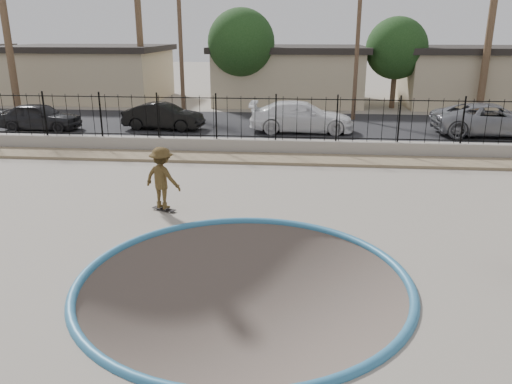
{
  "coord_description": "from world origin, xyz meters",
  "views": [
    {
      "loc": [
        1.14,
        -10.24,
        4.99
      ],
      "look_at": [
        -0.03,
        2.0,
        0.98
      ],
      "focal_mm": 35.0,
      "sensor_mm": 36.0,
      "label": 1
    }
  ],
  "objects_px": {
    "car_b": "(163,116)",
    "car_d": "(492,119)",
    "skater": "(162,181)",
    "car_c": "(302,117)",
    "skateboard": "(164,209)",
    "car_a": "(40,117)"
  },
  "relations": [
    {
      "from": "car_c",
      "to": "car_d",
      "type": "bearing_deg",
      "value": -91.27
    },
    {
      "from": "car_b",
      "to": "car_d",
      "type": "distance_m",
      "value": 16.41
    },
    {
      "from": "skater",
      "to": "skateboard",
      "type": "distance_m",
      "value": 0.84
    },
    {
      "from": "skateboard",
      "to": "car_d",
      "type": "distance_m",
      "value": 17.78
    },
    {
      "from": "car_d",
      "to": "skater",
      "type": "bearing_deg",
      "value": 130.63
    },
    {
      "from": "skater",
      "to": "car_d",
      "type": "xyz_separation_m",
      "value": [
        13.1,
        12.0,
        -0.08
      ]
    },
    {
      "from": "car_c",
      "to": "car_a",
      "type": "bearing_deg",
      "value": 92.41
    },
    {
      "from": "car_a",
      "to": "car_b",
      "type": "distance_m",
      "value": 6.32
    },
    {
      "from": "skateboard",
      "to": "car_a",
      "type": "relative_size",
      "value": 0.18
    },
    {
      "from": "skater",
      "to": "car_c",
      "type": "xyz_separation_m",
      "value": [
        3.84,
        12.0,
        -0.09
      ]
    },
    {
      "from": "car_a",
      "to": "car_b",
      "type": "height_order",
      "value": "car_a"
    },
    {
      "from": "car_d",
      "to": "skateboard",
      "type": "bearing_deg",
      "value": 130.63
    },
    {
      "from": "skater",
      "to": "car_c",
      "type": "bearing_deg",
      "value": -85.83
    },
    {
      "from": "skateboard",
      "to": "car_a",
      "type": "bearing_deg",
      "value": 152.96
    },
    {
      "from": "car_b",
      "to": "skater",
      "type": "bearing_deg",
      "value": -159.18
    },
    {
      "from": "skater",
      "to": "car_b",
      "type": "distance_m",
      "value": 12.45
    },
    {
      "from": "car_b",
      "to": "car_d",
      "type": "height_order",
      "value": "car_d"
    },
    {
      "from": "skater",
      "to": "car_d",
      "type": "height_order",
      "value": "skater"
    },
    {
      "from": "car_a",
      "to": "skater",
      "type": "bearing_deg",
      "value": -138.5
    },
    {
      "from": "car_d",
      "to": "car_c",
      "type": "bearing_deg",
      "value": 88.15
    },
    {
      "from": "car_a",
      "to": "car_d",
      "type": "relative_size",
      "value": 0.74
    },
    {
      "from": "skateboard",
      "to": "car_b",
      "type": "xyz_separation_m",
      "value": [
        -3.31,
        12.0,
        0.66
      ]
    }
  ]
}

